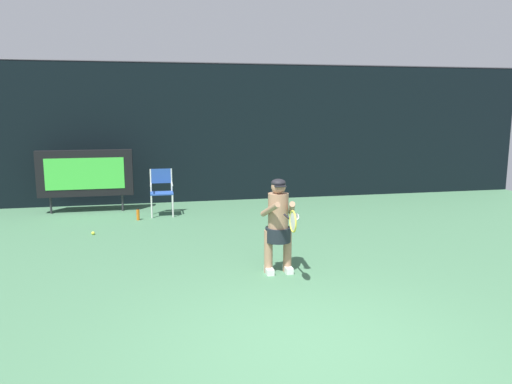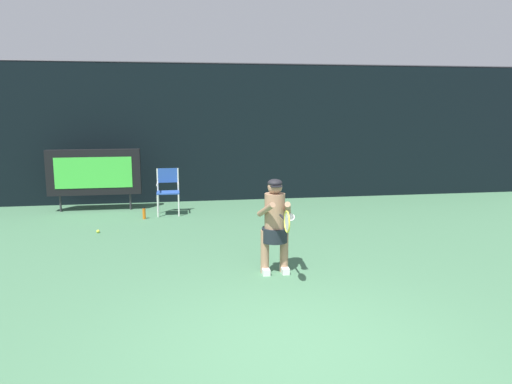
{
  "view_description": "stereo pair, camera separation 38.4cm",
  "coord_description": "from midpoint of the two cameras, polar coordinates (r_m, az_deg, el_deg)",
  "views": [
    {
      "loc": [
        -1.58,
        -4.63,
        2.52
      ],
      "look_at": [
        0.14,
        3.63,
        1.05
      ],
      "focal_mm": 34.59,
      "sensor_mm": 36.0,
      "label": 1
    },
    {
      "loc": [
        -1.2,
        -4.7,
        2.52
      ],
      "look_at": [
        0.14,
        3.63,
        1.05
      ],
      "focal_mm": 34.59,
      "sensor_mm": 36.0,
      "label": 2
    }
  ],
  "objects": [
    {
      "name": "tennis_ball_loose",
      "position": [
        10.4,
        -19.34,
        -4.52
      ],
      "size": [
        0.07,
        0.07,
        0.07
      ],
      "color": "#CCDB3D",
      "rests_on": "ground"
    },
    {
      "name": "umpire_chair",
      "position": [
        11.71,
        -11.79,
        0.32
      ],
      "size": [
        0.52,
        0.44,
        1.08
      ],
      "color": "white",
      "rests_on": "ground"
    },
    {
      "name": "tennis_player",
      "position": [
        7.47,
        1.13,
        -3.54
      ],
      "size": [
        0.54,
        0.62,
        1.45
      ],
      "color": "white",
      "rests_on": "ground"
    },
    {
      "name": "ground",
      "position": [
        5.33,
        5.1,
        -18.49
      ],
      "size": [
        18.0,
        22.0,
        0.03
      ],
      "color": "#457552"
    },
    {
      "name": "backdrop_screen",
      "position": [
        13.26,
        -5.76,
        6.75
      ],
      "size": [
        18.0,
        0.12,
        3.66
      ],
      "color": "black",
      "rests_on": "ground"
    },
    {
      "name": "tennis_racket",
      "position": [
        6.83,
        2.63,
        -3.39
      ],
      "size": [
        0.03,
        0.6,
        0.31
      ],
      "rotation": [
        0.0,
        0.0,
        -0.34
      ],
      "color": "black"
    },
    {
      "name": "scoreboard",
      "position": [
        12.49,
        -19.97,
        2.04
      ],
      "size": [
        2.2,
        0.21,
        1.5
      ],
      "color": "black",
      "rests_on": "ground"
    },
    {
      "name": "water_bottle",
      "position": [
        11.41,
        -14.43,
        -2.57
      ],
      "size": [
        0.07,
        0.07,
        0.27
      ],
      "color": "orange",
      "rests_on": "ground"
    }
  ]
}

